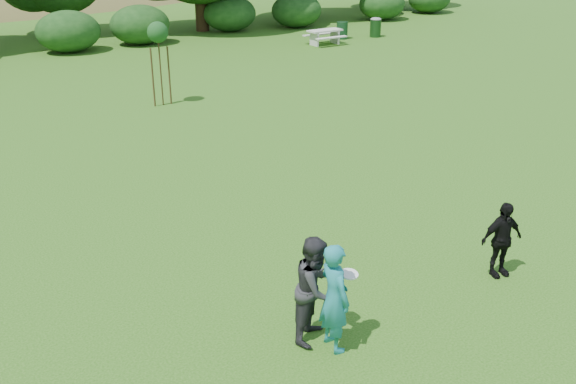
{
  "coord_description": "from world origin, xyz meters",
  "views": [
    {
      "loc": [
        -6.13,
        -6.66,
        5.98
      ],
      "look_at": [
        0.0,
        3.0,
        1.1
      ],
      "focal_mm": 40.0,
      "sensor_mm": 36.0,
      "label": 1
    }
  ],
  "objects_px": {
    "player_black": "(502,239)",
    "picnic_table": "(325,34)",
    "trash_can_near": "(342,30)",
    "player_teal": "(334,297)",
    "sapling": "(158,35)",
    "trash_can_lidded": "(375,27)",
    "player_grey": "(316,289)"
  },
  "relations": [
    {
      "from": "player_teal",
      "to": "trash_can_near",
      "type": "distance_m",
      "value": 27.25
    },
    {
      "from": "player_teal",
      "to": "trash_can_near",
      "type": "relative_size",
      "value": 1.93
    },
    {
      "from": "player_grey",
      "to": "player_black",
      "type": "bearing_deg",
      "value": -38.25
    },
    {
      "from": "player_grey",
      "to": "sapling",
      "type": "relative_size",
      "value": 0.6
    },
    {
      "from": "player_teal",
      "to": "trash_can_lidded",
      "type": "relative_size",
      "value": 1.65
    },
    {
      "from": "player_black",
      "to": "sapling",
      "type": "height_order",
      "value": "sapling"
    },
    {
      "from": "trash_can_near",
      "to": "sapling",
      "type": "distance_m",
      "value": 15.4
    },
    {
      "from": "picnic_table",
      "to": "trash_can_lidded",
      "type": "xyz_separation_m",
      "value": [
        3.72,
        0.44,
        0.02
      ]
    },
    {
      "from": "sapling",
      "to": "player_teal",
      "type": "bearing_deg",
      "value": -102.23
    },
    {
      "from": "sapling",
      "to": "picnic_table",
      "type": "bearing_deg",
      "value": 29.45
    },
    {
      "from": "sapling",
      "to": "trash_can_lidded",
      "type": "xyz_separation_m",
      "value": [
        15.24,
        6.95,
        -1.88
      ]
    },
    {
      "from": "player_black",
      "to": "sapling",
      "type": "bearing_deg",
      "value": 103.99
    },
    {
      "from": "sapling",
      "to": "trash_can_lidded",
      "type": "bearing_deg",
      "value": 24.5
    },
    {
      "from": "trash_can_lidded",
      "to": "picnic_table",
      "type": "bearing_deg",
      "value": -173.26
    },
    {
      "from": "player_grey",
      "to": "player_teal",
      "type": "bearing_deg",
      "value": -111.98
    },
    {
      "from": "trash_can_near",
      "to": "picnic_table",
      "type": "height_order",
      "value": "trash_can_near"
    },
    {
      "from": "player_grey",
      "to": "picnic_table",
      "type": "distance_m",
      "value": 25.18
    },
    {
      "from": "trash_can_near",
      "to": "picnic_table",
      "type": "xyz_separation_m",
      "value": [
        -1.81,
        -0.93,
        0.07
      ]
    },
    {
      "from": "trash_can_near",
      "to": "trash_can_lidded",
      "type": "bearing_deg",
      "value": -14.37
    },
    {
      "from": "trash_can_near",
      "to": "player_black",
      "type": "bearing_deg",
      "value": -120.35
    },
    {
      "from": "player_teal",
      "to": "player_black",
      "type": "distance_m",
      "value": 3.8
    },
    {
      "from": "player_teal",
      "to": "trash_can_lidded",
      "type": "bearing_deg",
      "value": -36.88
    },
    {
      "from": "player_black",
      "to": "player_grey",
      "type": "bearing_deg",
      "value": -172.24
    },
    {
      "from": "player_black",
      "to": "trash_can_near",
      "type": "xyz_separation_m",
      "value": [
        12.65,
        21.6,
        -0.26
      ]
    },
    {
      "from": "player_teal",
      "to": "player_grey",
      "type": "distance_m",
      "value": 0.37
    },
    {
      "from": "player_teal",
      "to": "sapling",
      "type": "xyz_separation_m",
      "value": [
        3.1,
        14.29,
        1.55
      ]
    },
    {
      "from": "trash_can_lidded",
      "to": "player_grey",
      "type": "bearing_deg",
      "value": -131.43
    },
    {
      "from": "player_grey",
      "to": "player_black",
      "type": "relative_size",
      "value": 1.2
    },
    {
      "from": "trash_can_near",
      "to": "trash_can_lidded",
      "type": "height_order",
      "value": "trash_can_lidded"
    },
    {
      "from": "player_teal",
      "to": "trash_can_near",
      "type": "height_order",
      "value": "player_teal"
    },
    {
      "from": "player_black",
      "to": "picnic_table",
      "type": "distance_m",
      "value": 23.34
    },
    {
      "from": "picnic_table",
      "to": "trash_can_near",
      "type": "bearing_deg",
      "value": 27.12
    }
  ]
}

